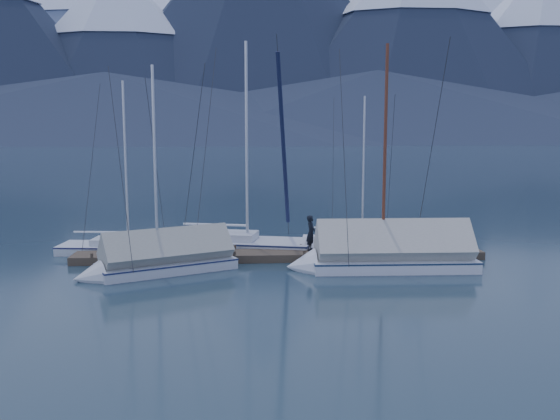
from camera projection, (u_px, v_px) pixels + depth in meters
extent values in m
plane|color=#152531|center=(283.00, 270.00, 24.20)|extent=(1000.00, 1000.00, 0.00)
cone|color=#475675|center=(95.00, 35.00, 441.92)|extent=(352.00, 352.00, 150.00)
cone|color=#475675|center=(296.00, 42.00, 442.37)|extent=(330.00, 330.00, 140.00)
cone|color=#475675|center=(471.00, 56.00, 467.24)|extent=(308.00, 308.00, 125.00)
cone|color=silver|center=(473.00, 8.00, 462.24)|extent=(133.24, 133.24, 52.50)
cone|color=#192133|center=(118.00, 52.00, 305.55)|extent=(171.00, 171.00, 90.00)
cone|color=#192133|center=(262.00, 14.00, 322.15)|extent=(228.00, 228.00, 135.00)
cone|color=#192133|center=(416.00, 34.00, 309.23)|extent=(190.00, 190.00, 110.00)
cone|color=#192133|center=(545.00, 48.00, 324.62)|extent=(182.40, 182.40, 100.00)
cone|color=#192133|center=(106.00, 107.00, 255.57)|extent=(416.00, 416.00, 30.00)
cone|color=#192133|center=(377.00, 106.00, 268.11)|extent=(390.00, 390.00, 32.00)
cube|color=#382D23|center=(280.00, 255.00, 26.16)|extent=(18.00, 1.50, 0.34)
cube|color=black|center=(143.00, 262.00, 25.80)|extent=(3.00, 1.30, 0.30)
cube|color=black|center=(280.00, 260.00, 26.19)|extent=(3.00, 1.30, 0.30)
cube|color=black|center=(413.00, 258.00, 26.57)|extent=(3.00, 1.30, 0.30)
cylinder|color=#382D23|center=(100.00, 251.00, 26.31)|extent=(0.12, 0.12, 0.35)
cylinder|color=#382D23|center=(92.00, 257.00, 24.93)|extent=(0.12, 0.12, 0.35)
cylinder|color=#382D23|center=(168.00, 250.00, 26.50)|extent=(0.12, 0.12, 0.35)
cylinder|color=#382D23|center=(164.00, 256.00, 25.12)|extent=(0.12, 0.12, 0.35)
cylinder|color=#382D23|center=(235.00, 249.00, 26.70)|extent=(0.12, 0.12, 0.35)
cylinder|color=#382D23|center=(234.00, 255.00, 25.31)|extent=(0.12, 0.12, 0.35)
cylinder|color=#382D23|center=(301.00, 248.00, 26.89)|extent=(0.12, 0.12, 0.35)
cylinder|color=#382D23|center=(304.00, 254.00, 25.51)|extent=(0.12, 0.12, 0.35)
cylinder|color=#382D23|center=(366.00, 247.00, 27.08)|extent=(0.12, 0.12, 0.35)
cylinder|color=#382D23|center=(373.00, 254.00, 25.70)|extent=(0.12, 0.12, 0.35)
cylinder|color=#382D23|center=(430.00, 246.00, 27.28)|extent=(0.12, 0.12, 0.35)
cylinder|color=#382D23|center=(441.00, 253.00, 25.89)|extent=(0.12, 0.12, 0.35)
cube|color=silver|center=(121.00, 250.00, 27.51)|extent=(5.75, 2.46, 0.61)
cube|color=silver|center=(121.00, 256.00, 27.55)|extent=(4.83, 1.54, 0.28)
cube|color=#1A1746|center=(121.00, 245.00, 27.48)|extent=(5.81, 2.49, 0.06)
cone|color=silver|center=(189.00, 251.00, 27.37)|extent=(1.21, 1.89, 1.79)
cube|color=silver|center=(115.00, 241.00, 27.46)|extent=(2.08, 1.51, 0.28)
cylinder|color=#B2B7BF|center=(126.00, 164.00, 26.95)|extent=(0.11, 0.11, 7.44)
cylinder|color=#B2B7BF|center=(100.00, 232.00, 27.44)|extent=(2.51, 0.36, 0.08)
cylinder|color=#26262B|center=(156.00, 164.00, 26.89)|extent=(0.33, 2.80, 7.45)
cube|color=silver|center=(238.00, 247.00, 28.12)|extent=(7.21, 3.83, 0.75)
cube|color=silver|center=(238.00, 254.00, 28.16)|extent=(5.96, 2.59, 0.34)
cube|color=#182149|center=(238.00, 241.00, 28.07)|extent=(7.28, 3.87, 0.07)
cone|color=silver|center=(321.00, 250.00, 27.45)|extent=(1.74, 2.43, 2.20)
cube|color=silver|center=(231.00, 236.00, 28.10)|extent=(2.71, 2.12, 0.34)
cylinder|color=#B2B7BF|center=(247.00, 143.00, 27.37)|extent=(0.14, 0.14, 9.15)
cylinder|color=#B2B7BF|center=(214.00, 225.00, 28.17)|extent=(3.03, 0.82, 0.10)
cylinder|color=#26262B|center=(283.00, 143.00, 27.08)|extent=(0.84, 3.37, 9.16)
cube|color=silver|center=(355.00, 244.00, 29.11)|extent=(5.37, 2.50, 0.57)
cube|color=silver|center=(355.00, 249.00, 29.15)|extent=(4.48, 1.62, 0.26)
cube|color=#151E41|center=(355.00, 239.00, 29.08)|extent=(5.42, 2.53, 0.05)
cone|color=silver|center=(416.00, 245.00, 28.84)|extent=(1.19, 1.78, 1.65)
cube|color=silver|center=(350.00, 236.00, 29.08)|extent=(1.97, 1.47, 0.26)
cylinder|color=#B2B7BF|center=(363.00, 168.00, 28.58)|extent=(0.10, 0.10, 6.88)
cylinder|color=#B2B7BF|center=(338.00, 228.00, 29.08)|extent=(2.31, 0.44, 0.08)
cylinder|color=#26262B|center=(390.00, 168.00, 28.46)|extent=(0.43, 2.57, 6.89)
cube|color=silver|center=(392.00, 266.00, 24.40)|extent=(6.67, 2.47, 0.71)
cube|color=silver|center=(392.00, 273.00, 24.44)|extent=(5.66, 1.40, 0.32)
cube|color=#182C48|center=(393.00, 258.00, 24.36)|extent=(6.74, 2.50, 0.06)
cone|color=silver|center=(301.00, 267.00, 24.22)|extent=(1.22, 2.28, 2.26)
cylinder|color=#592819|center=(385.00, 153.00, 23.75)|extent=(0.13, 0.13, 8.55)
cylinder|color=#592819|center=(419.00, 242.00, 24.31)|extent=(2.98, 0.15, 0.10)
cylinder|color=#26262B|center=(344.00, 153.00, 23.67)|extent=(0.09, 3.34, 8.56)
cube|color=#A4A399|center=(393.00, 247.00, 24.29)|extent=(6.34, 2.51, 2.40)
cube|color=silver|center=(167.00, 269.00, 23.94)|extent=(5.71, 4.06, 0.64)
cube|color=silver|center=(168.00, 275.00, 23.98)|extent=(4.61, 2.93, 0.29)
cube|color=#182049|center=(167.00, 262.00, 23.90)|extent=(5.77, 4.10, 0.06)
cone|color=silver|center=(87.00, 278.00, 22.43)|extent=(1.75, 2.13, 1.85)
cylinder|color=#B2B7BF|center=(155.00, 165.00, 23.19)|extent=(0.12, 0.12, 7.73)
cylinder|color=#B2B7BF|center=(189.00, 244.00, 24.28)|extent=(2.24, 1.12, 0.09)
cylinder|color=#26262B|center=(120.00, 166.00, 22.54)|extent=(1.19, 2.47, 7.73)
cube|color=gray|center=(167.00, 251.00, 23.85)|extent=(5.49, 3.98, 1.97)
imported|color=black|center=(311.00, 233.00, 26.30)|extent=(0.55, 0.67, 1.58)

